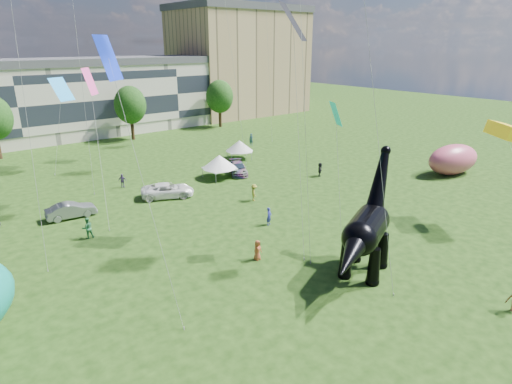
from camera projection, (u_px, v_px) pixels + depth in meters
ground at (353, 285)px, 29.25m from camera, size 220.00×220.00×0.00m
terrace_row at (10, 107)px, 67.62m from camera, size 78.00×11.00×12.00m
apartment_block at (239, 64)px, 96.89m from camera, size 28.00×18.00×22.00m
tree_mid_right at (130, 102)px, 70.55m from camera, size 5.20×5.20×9.44m
tree_far_right at (220, 94)px, 81.33m from camera, size 5.20×5.20×9.44m
dinosaur_sculpture at (365, 232)px, 29.43m from camera, size 10.49×5.62×8.81m
car_grey at (71, 210)px, 40.17m from camera, size 4.61×2.03×1.47m
car_white at (168, 190)px, 45.46m from camera, size 6.08×4.67×1.54m
car_dark at (238, 168)px, 53.53m from camera, size 4.14×5.30×1.43m
gazebo_near at (219, 162)px, 51.55m from camera, size 4.22×4.22×2.85m
gazebo_far at (239, 146)px, 60.04m from camera, size 5.05×5.05×2.66m
inflatable_pink at (453, 159)px, 53.07m from camera, size 8.15×5.24×3.77m
visitors at (189, 212)px, 39.32m from camera, size 53.53×46.10×1.89m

